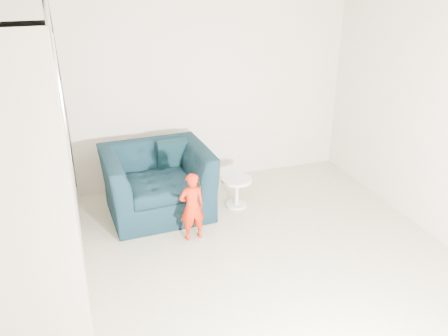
{
  "coord_description": "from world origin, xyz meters",
  "views": [
    {
      "loc": [
        -1.44,
        -3.51,
        3.06
      ],
      "look_at": [
        0.15,
        1.2,
        0.85
      ],
      "focal_mm": 38.0,
      "sensor_mm": 36.0,
      "label": 1
    }
  ],
  "objects_px": {
    "armchair": "(157,182)",
    "staircase": "(19,217)",
    "toddler": "(192,207)",
    "side_table": "(237,187)"
  },
  "relations": [
    {
      "from": "armchair",
      "to": "staircase",
      "type": "xyz_separation_m",
      "value": [
        -1.5,
        -1.42,
        0.52
      ]
    },
    {
      "from": "toddler",
      "to": "staircase",
      "type": "relative_size",
      "value": 0.23
    },
    {
      "from": "side_table",
      "to": "toddler",
      "type": "bearing_deg",
      "value": -142.28
    },
    {
      "from": "toddler",
      "to": "side_table",
      "type": "bearing_deg",
      "value": -148.87
    },
    {
      "from": "toddler",
      "to": "staircase",
      "type": "bearing_deg",
      "value": 13.28
    },
    {
      "from": "toddler",
      "to": "armchair",
      "type": "bearing_deg",
      "value": -78.82
    },
    {
      "from": "armchair",
      "to": "side_table",
      "type": "relative_size",
      "value": 3.25
    },
    {
      "from": "side_table",
      "to": "staircase",
      "type": "bearing_deg",
      "value": -154.04
    },
    {
      "from": "armchair",
      "to": "toddler",
      "type": "height_order",
      "value": "armchair"
    },
    {
      "from": "armchair",
      "to": "toddler",
      "type": "relative_size",
      "value": 1.56
    }
  ]
}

